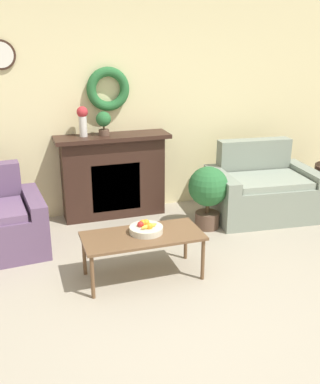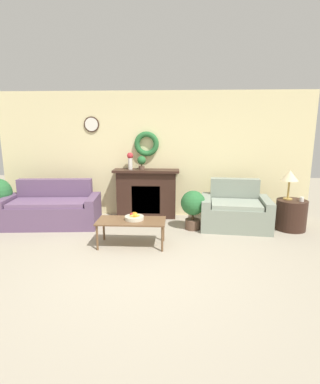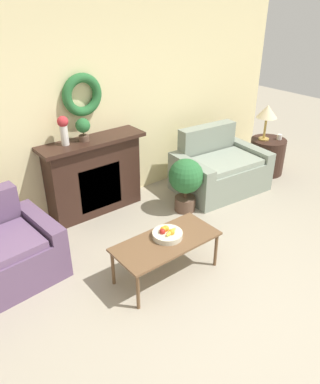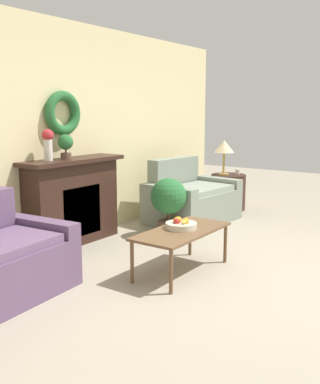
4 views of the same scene
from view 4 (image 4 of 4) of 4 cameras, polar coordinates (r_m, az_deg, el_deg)
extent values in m
plane|color=#9E937F|center=(4.47, 14.53, -11.36)|extent=(16.00, 16.00, 0.00)
cube|color=beige|center=(5.74, -11.77, 7.35)|extent=(6.80, 0.06, 2.70)
torus|color=#286633|center=(5.58, -12.21, 9.77)|extent=(0.53, 0.12, 0.53)
cube|color=#331E16|center=(5.61, -11.04, -1.41)|extent=(1.27, 0.34, 1.01)
cube|color=black|center=(5.52, -9.87, -2.44)|extent=(0.61, 0.02, 0.60)
cube|color=orange|center=(5.53, -9.79, -3.21)|extent=(0.49, 0.01, 0.33)
cube|color=#331E16|center=(5.50, -10.98, 3.95)|extent=(1.41, 0.41, 0.05)
cube|color=#604766|center=(4.56, -14.79, -6.97)|extent=(0.24, 0.88, 0.59)
cube|color=gray|center=(6.62, 4.85, -1.91)|extent=(1.04, 0.80, 0.46)
cube|color=gray|center=(6.85, 1.76, 0.51)|extent=(0.99, 0.29, 0.92)
cube|color=gray|center=(6.22, 1.00, -2.00)|extent=(0.26, 0.93, 0.60)
cube|color=gray|center=(7.12, 6.90, -0.50)|extent=(0.26, 0.93, 0.60)
cube|color=gray|center=(6.56, 4.88, 0.39)|extent=(0.99, 0.74, 0.08)
cube|color=brown|center=(4.53, 2.79, -4.99)|extent=(1.13, 0.53, 0.03)
cylinder|color=brown|center=(4.06, 1.40, -10.08)|extent=(0.04, 0.04, 0.42)
cylinder|color=brown|center=(4.92, 8.29, -6.51)|extent=(0.04, 0.04, 0.42)
cylinder|color=brown|center=(4.31, -3.57, -8.88)|extent=(0.04, 0.04, 0.42)
cylinder|color=brown|center=(5.13, 3.84, -5.73)|extent=(0.04, 0.04, 0.42)
cylinder|color=beige|center=(4.58, 2.71, -4.28)|extent=(0.32, 0.32, 0.06)
sphere|color=#B2231E|center=(4.54, 2.13, -3.78)|extent=(0.06, 0.06, 0.06)
sphere|color=orange|center=(4.56, 3.29, -3.72)|extent=(0.07, 0.07, 0.07)
sphere|color=orange|center=(4.57, 2.10, -3.65)|extent=(0.07, 0.07, 0.07)
sphere|color=orange|center=(4.59, 2.34, -3.57)|extent=(0.07, 0.07, 0.07)
ellipsoid|color=yellow|center=(4.56, 3.25, -3.67)|extent=(0.17, 0.09, 0.04)
cylinder|color=#331E16|center=(7.55, 8.64, 0.02)|extent=(0.57, 0.57, 0.58)
cylinder|color=#B28E42|center=(7.47, 8.06, 2.27)|extent=(0.17, 0.17, 0.02)
cylinder|color=#B28E42|center=(7.45, 8.10, 3.67)|extent=(0.04, 0.04, 0.34)
cone|color=beige|center=(7.42, 8.15, 5.76)|extent=(0.33, 0.33, 0.20)
cylinder|color=silver|center=(7.57, 9.82, 2.58)|extent=(0.08, 0.08, 0.09)
cylinder|color=silver|center=(5.29, -14.00, 5.18)|extent=(0.10, 0.10, 0.24)
sphere|color=#B72D33|center=(5.27, -14.08, 7.04)|extent=(0.13, 0.13, 0.13)
cylinder|color=brown|center=(5.44, -11.85, 4.50)|extent=(0.13, 0.13, 0.07)
cylinder|color=#4C3823|center=(5.44, -11.88, 5.15)|extent=(0.02, 0.02, 0.05)
sphere|color=#286633|center=(5.43, -11.92, 6.22)|extent=(0.18, 0.18, 0.18)
cylinder|color=brown|center=(5.95, 1.07, -4.58)|extent=(0.29, 0.29, 0.19)
cylinder|color=#4C3823|center=(5.91, 1.07, -3.06)|extent=(0.05, 0.05, 0.13)
sphere|color=#286633|center=(5.85, 1.08, -0.52)|extent=(0.47, 0.47, 0.47)
camera|label=1|loc=(3.02, 64.63, 15.79)|focal=42.00mm
camera|label=2|loc=(5.03, 64.40, 8.43)|focal=28.00mm
camera|label=3|loc=(2.00, 43.93, 40.95)|focal=35.00mm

